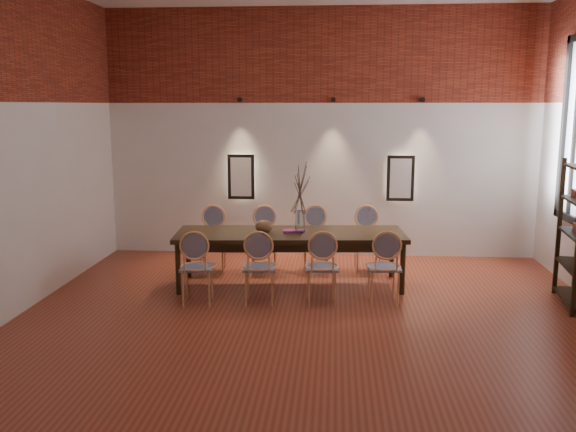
# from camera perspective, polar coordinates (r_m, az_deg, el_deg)

# --- Properties ---
(floor) EXTENTS (7.00, 7.00, 0.02)m
(floor) POSITION_cam_1_polar(r_m,az_deg,el_deg) (6.93, 2.16, -10.60)
(floor) COLOR brown
(floor) RESTS_ON ground
(wall_back) EXTENTS (7.00, 0.10, 4.00)m
(wall_back) POSITION_cam_1_polar(r_m,az_deg,el_deg) (10.03, 3.07, 7.67)
(wall_back) COLOR silver
(wall_back) RESTS_ON ground
(wall_front) EXTENTS (7.00, 0.10, 4.00)m
(wall_front) POSITION_cam_1_polar(r_m,az_deg,el_deg) (2.97, -0.35, 1.27)
(wall_front) COLOR silver
(wall_front) RESTS_ON ground
(brick_band_back) EXTENTS (7.00, 0.02, 1.50)m
(brick_band_back) POSITION_cam_1_polar(r_m,az_deg,el_deg) (9.98, 3.13, 14.83)
(brick_band_back) COLOR maroon
(brick_band_back) RESTS_ON ground
(niche_left) EXTENTS (0.36, 0.06, 0.66)m
(niche_left) POSITION_cam_1_polar(r_m,az_deg,el_deg) (10.11, -4.39, 3.69)
(niche_left) COLOR #FFEAC6
(niche_left) RESTS_ON wall_back
(niche_right) EXTENTS (0.36, 0.06, 0.66)m
(niche_right) POSITION_cam_1_polar(r_m,az_deg,el_deg) (10.04, 10.46, 3.50)
(niche_right) COLOR #FFEAC6
(niche_right) RESTS_ON wall_back
(spot_fixture_left) EXTENTS (0.08, 0.10, 0.08)m
(spot_fixture_left) POSITION_cam_1_polar(r_m,az_deg,el_deg) (10.01, -4.52, 10.79)
(spot_fixture_left) COLOR black
(spot_fixture_left) RESTS_ON wall_back
(spot_fixture_mid) EXTENTS (0.08, 0.10, 0.08)m
(spot_fixture_mid) POSITION_cam_1_polar(r_m,az_deg,el_deg) (9.89, 4.26, 10.80)
(spot_fixture_mid) COLOR black
(spot_fixture_mid) RESTS_ON wall_back
(spot_fixture_right) EXTENTS (0.08, 0.10, 0.08)m
(spot_fixture_right) POSITION_cam_1_polar(r_m,az_deg,el_deg) (9.98, 12.46, 10.59)
(spot_fixture_right) COLOR black
(spot_fixture_right) RESTS_ON wall_back
(window_frame) EXTENTS (0.08, 0.90, 2.50)m
(window_frame) POSITION_cam_1_polar(r_m,az_deg,el_deg) (9.06, 25.32, 7.36)
(window_frame) COLOR black
(window_frame) RESTS_ON wall_right
(window_mullion) EXTENTS (0.06, 0.06, 2.40)m
(window_mullion) POSITION_cam_1_polar(r_m,az_deg,el_deg) (9.06, 25.32, 7.36)
(window_mullion) COLOR black
(window_mullion) RESTS_ON wall_right
(dining_table) EXTENTS (3.18, 1.24, 0.75)m
(dining_table) POSITION_cam_1_polar(r_m,az_deg,el_deg) (8.42, 0.21, -4.03)
(dining_table) COLOR #32210F
(dining_table) RESTS_ON floor
(chair_near_a) EXTENTS (0.47, 0.47, 0.94)m
(chair_near_a) POSITION_cam_1_polar(r_m,az_deg,el_deg) (7.73, -8.48, -4.74)
(chair_near_a) COLOR #E4A16A
(chair_near_a) RESTS_ON floor
(chair_near_b) EXTENTS (0.47, 0.47, 0.94)m
(chair_near_b) POSITION_cam_1_polar(r_m,az_deg,el_deg) (7.65, -2.69, -4.79)
(chair_near_b) COLOR #E4A16A
(chair_near_b) RESTS_ON floor
(chair_near_c) EXTENTS (0.47, 0.47, 0.94)m
(chair_near_c) POSITION_cam_1_polar(r_m,az_deg,el_deg) (7.66, 3.16, -4.79)
(chair_near_c) COLOR #E4A16A
(chair_near_c) RESTS_ON floor
(chair_near_d) EXTENTS (0.47, 0.47, 0.94)m
(chair_near_d) POSITION_cam_1_polar(r_m,az_deg,el_deg) (7.74, 8.94, -4.74)
(chair_near_d) COLOR #E4A16A
(chair_near_d) RESTS_ON floor
(chair_far_a) EXTENTS (0.47, 0.47, 0.94)m
(chair_far_a) POSITION_cam_1_polar(r_m,az_deg,el_deg) (9.23, -7.08, -2.23)
(chair_far_a) COLOR #E4A16A
(chair_far_a) RESTS_ON floor
(chair_far_b) EXTENTS (0.47, 0.47, 0.94)m
(chair_far_b) POSITION_cam_1_polar(r_m,az_deg,el_deg) (9.17, -2.24, -2.24)
(chair_far_b) COLOR #E4A16A
(chair_far_b) RESTS_ON floor
(chair_far_c) EXTENTS (0.47, 0.47, 0.94)m
(chair_far_c) POSITION_cam_1_polar(r_m,az_deg,el_deg) (9.17, 2.62, -2.24)
(chair_far_c) COLOR #E4A16A
(chair_far_c) RESTS_ON floor
(chair_far_d) EXTENTS (0.47, 0.47, 0.94)m
(chair_far_d) POSITION_cam_1_polar(r_m,az_deg,el_deg) (9.24, 7.45, -2.22)
(chair_far_d) COLOR #E4A16A
(chair_far_d) RESTS_ON floor
(vase) EXTENTS (0.14, 0.14, 0.30)m
(vase) POSITION_cam_1_polar(r_m,az_deg,el_deg) (8.31, 1.15, -0.52)
(vase) COLOR silver
(vase) RESTS_ON dining_table
(dried_branches) EXTENTS (0.50, 0.50, 0.70)m
(dried_branches) POSITION_cam_1_polar(r_m,az_deg,el_deg) (8.24, 1.16, 2.55)
(dried_branches) COLOR #493629
(dried_branches) RESTS_ON vase
(bowl) EXTENTS (0.24, 0.24, 0.18)m
(bowl) POSITION_cam_1_polar(r_m,az_deg,el_deg) (8.28, -2.26, -1.00)
(bowl) COLOR brown
(bowl) RESTS_ON dining_table
(book) EXTENTS (0.27, 0.20, 0.03)m
(book) POSITION_cam_1_polar(r_m,az_deg,el_deg) (8.36, 0.43, -1.40)
(book) COLOR #812776
(book) RESTS_ON dining_table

